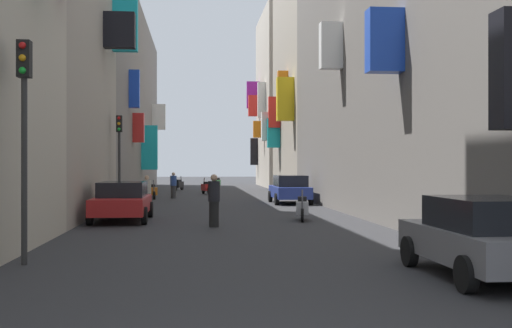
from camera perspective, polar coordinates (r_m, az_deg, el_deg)
name	(u,v)px	position (r m, az deg, el deg)	size (l,w,h in m)	color
ground_plane	(217,202)	(33.59, -3.58, -3.50)	(140.00, 140.00, 0.00)	#2D2D30
building_left_mid_a	(19,22)	(26.60, -20.79, 12.02)	(7.30, 11.76, 15.16)	#9E9384
building_left_mid_b	(103,102)	(47.95, -13.79, 5.50)	(7.17, 32.54, 13.32)	slate
building_right_near	(465,26)	(22.94, 18.50, 11.87)	(7.05, 33.99, 13.52)	slate
building_right_mid_a	(325,69)	(44.94, 6.32, 8.62)	(7.29, 11.96, 17.61)	#9E9384
building_right_mid_c	(294,100)	(58.72, 3.45, 5.81)	(7.23, 11.64, 16.04)	#B2A899
parked_car_grey	(484,236)	(11.92, 20.09, -6.15)	(1.98, 3.96, 1.44)	slate
parked_car_blue	(290,189)	(32.50, 3.10, -2.27)	(1.89, 4.05, 1.46)	navy
parked_car_red	(122,200)	(22.96, -12.08, -3.25)	(1.98, 4.31, 1.39)	#B21E1E
scooter_silver	(302,208)	(22.71, 4.23, -3.99)	(0.62, 1.85, 1.13)	#ADADB2
scooter_black	(179,185)	(49.01, -7.05, -1.87)	(0.78, 1.71, 1.13)	black
scooter_red	(206,187)	(42.75, -4.56, -2.14)	(0.71, 1.75, 1.13)	red
scooter_orange	(152,191)	(37.19, -9.43, -2.45)	(0.67, 1.86, 1.13)	orange
scooter_green	(216,183)	(54.24, -3.62, -1.69)	(0.78, 1.71, 1.13)	#287F3D
pedestrian_crossing	(147,193)	(27.87, -9.91, -2.63)	(0.54, 0.54, 1.55)	black
pedestrian_near_left	(173,186)	(37.60, -7.53, -1.96)	(0.53, 0.53, 1.56)	#353535
pedestrian_near_right	(214,201)	(20.30, -3.85, -3.35)	(0.51, 0.51, 1.71)	black
traffic_light_near_corner	(119,145)	(28.92, -12.35, 1.67)	(0.26, 0.34, 4.24)	#2D2D2D
traffic_light_far_corner	(24,113)	(13.49, -20.36, 4.39)	(0.26, 0.34, 4.53)	#2D2D2D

